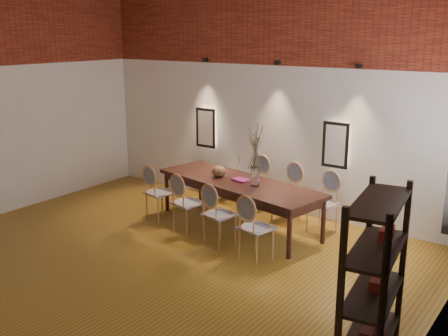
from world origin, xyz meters
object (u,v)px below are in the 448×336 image
Objects in this scene: chair_far_a at (225,176)px; bowl at (219,171)px; vase at (255,176)px; chair_far_c at (286,193)px; dining_table at (238,203)px; chair_near_a at (160,193)px; chair_far_d at (323,203)px; book at (241,180)px; chair_near_b at (188,203)px; chair_near_d at (256,228)px; chair_far_b at (254,184)px; chair_near_c at (220,214)px; shelving_rack at (373,294)px.

bowl is (0.52, -0.92, 0.37)m from chair_far_a.
chair_far_a is 3.13× the size of vase.
vase is at bearing 89.31° from chair_far_c.
chair_far_c reaches higher than dining_table.
chair_near_a and chair_far_d have the same top height.
chair_near_a reaches higher than book.
chair_near_b and chair_far_a have the same top height.
chair_near_d is 2.09m from chair_far_b.
chair_near_a is 2.65m from chair_far_d.
chair_near_a is at bearing 64.03° from chair_far_b.
vase reaches higher than chair_near_d.
dining_table is 3.10× the size of chair_near_a.
chair_near_b is at bearing 180.00° from chair_near_d.
chair_far_d is at bearing 34.39° from chair_near_a.
chair_near_d is 1.70m from bowl.
chair_near_c is 1.50m from chair_far_c.
bowl is at bearing 45.94° from chair_far_c.
chair_far_d is 3.62× the size of book.
chair_near_c reaches higher than dining_table.
chair_far_d is 0.52× the size of shelving_rack.
chair_near_b is (0.72, -0.14, 0.00)m from chair_near_a.
chair_near_b is 2.09m from chair_far_d.
vase is at bearing 129.28° from shelving_rack.
chair_near_c is 0.52× the size of shelving_rack.
chair_far_c is 1.17m from bowl.
dining_table is 3.10× the size of chair_near_c.
chair_near_d is 1.00× the size of chair_far_d.
chair_far_d is at bearing 34.34° from vase.
chair_near_b and chair_far_d have the same top height.
dining_table is 0.84m from chair_far_b.
chair_far_c is at bearing 120.49° from shelving_rack.
chair_far_d is 3.71m from shelving_rack.
chair_far_a is at bearing 0.00° from chair_far_b.
dining_table is 3.10× the size of chair_far_c.
chair_far_c reaches higher than bowl.
chair_near_c is 3.13× the size of vase.
chair_near_b reaches higher than bowl.
chair_far_c is 3.62× the size of book.
shelving_rack is at bearing 132.52° from chair_far_d.
book is at bearing 163.51° from vase.
shelving_rack reaches higher than chair_near_a.
chair_near_a is at bearing -145.61° from dining_table.
chair_far_a is 2.19m from chair_far_d.
chair_far_d is at bearing -180.00° from chair_far_b.
vase reaches higher than chair_near_b.
chair_near_a is 1.00× the size of chair_far_d.
chair_near_d is 1.00× the size of chair_far_c.
shelving_rack is at bearing -28.76° from dining_table.
chair_near_c is (0.21, -0.80, 0.09)m from dining_table.
chair_near_b is 1.50m from chair_far_b.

